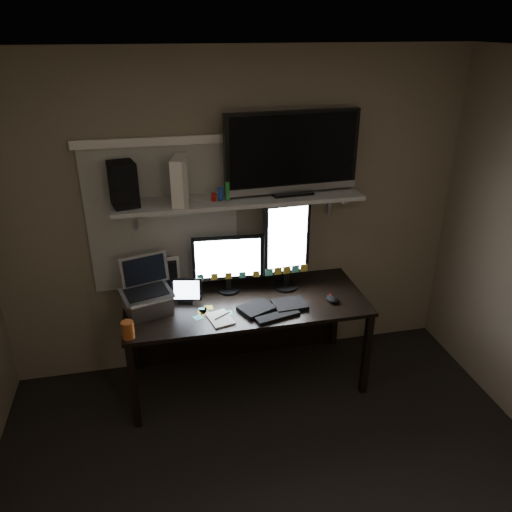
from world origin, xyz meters
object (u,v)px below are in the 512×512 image
object	(u,v)px
laptop	(146,288)
game_console	(180,180)
monitor_portrait	(287,246)
speaker	(123,184)
monitor_landscape	(228,264)
tv	(292,153)
tablet	(186,291)
cup	(128,330)
mouse	(332,299)
keyboard	(273,307)
desk	(243,313)

from	to	relation	value
laptop	game_console	xyz separation A→B (m)	(0.30, 0.18, 0.72)
monitor_portrait	speaker	distance (m)	1.27
monitor_landscape	monitor_portrait	size ratio (longest dim) A/B	0.75
tv	speaker	bearing A→B (deg)	177.34
monitor_landscape	game_console	world-z (taller)	game_console
monitor_portrait	tablet	bearing A→B (deg)	-177.88
monitor_landscape	cup	world-z (taller)	monitor_landscape
cup	tv	world-z (taller)	tv
game_console	mouse	bearing A→B (deg)	-4.03
game_console	laptop	bearing A→B (deg)	-135.05
laptop	tv	world-z (taller)	tv
tablet	game_console	xyz separation A→B (m)	(0.01, 0.10, 0.81)
tablet	game_console	size ratio (longest dim) A/B	0.70
tablet	cup	size ratio (longest dim) A/B	1.86
monitor_landscape	keyboard	world-z (taller)	monitor_landscape
tablet	laptop	xyz separation A→B (m)	(-0.29, -0.08, 0.10)
tablet	tv	bearing A→B (deg)	21.11
monitor_portrait	laptop	size ratio (longest dim) A/B	1.84
tv	speaker	size ratio (longest dim) A/B	3.26
monitor_portrait	game_console	xyz separation A→B (m)	(-0.77, 0.03, 0.55)
tablet	cup	distance (m)	0.57
monitor_portrait	tablet	xyz separation A→B (m)	(-0.78, -0.07, -0.26)
desk	laptop	bearing A→B (deg)	-170.35
desk	keyboard	xyz separation A→B (m)	(0.17, -0.27, 0.19)
monitor_landscape	laptop	world-z (taller)	monitor_landscape
desk	cup	bearing A→B (deg)	-153.50
laptop	speaker	xyz separation A→B (m)	(-0.08, 0.19, 0.71)
mouse	laptop	xyz separation A→B (m)	(-1.35, 0.14, 0.17)
tablet	laptop	bearing A→B (deg)	-152.32
mouse	tablet	xyz separation A→B (m)	(-1.06, 0.22, 0.08)
keyboard	cup	bearing A→B (deg)	174.26
cup	monitor_landscape	bearing A→B (deg)	32.95
monitor_landscape	monitor_portrait	bearing A→B (deg)	0.27
speaker	tablet	bearing A→B (deg)	-30.08
monitor_landscape	cup	size ratio (longest dim) A/B	4.42
mouse	game_console	size ratio (longest dim) A/B	0.36
speaker	game_console	bearing A→B (deg)	-14.44
tablet	tv	world-z (taller)	tv
tablet	laptop	size ratio (longest dim) A/B	0.58
laptop	game_console	distance (m)	0.80
game_console	speaker	xyz separation A→B (m)	(-0.38, 0.01, -0.01)
desk	monitor_landscape	distance (m)	0.43
laptop	tablet	bearing A→B (deg)	-0.65
laptop	monitor_portrait	bearing A→B (deg)	-8.34
mouse	speaker	distance (m)	1.71
laptop	desk	bearing A→B (deg)	-6.78
tv	desk	bearing A→B (deg)	-170.36
monitor_portrait	tv	xyz separation A→B (m)	(0.04, 0.06, 0.69)
tablet	monitor_landscape	bearing A→B (deg)	29.31
mouse	keyboard	bearing A→B (deg)	169.55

